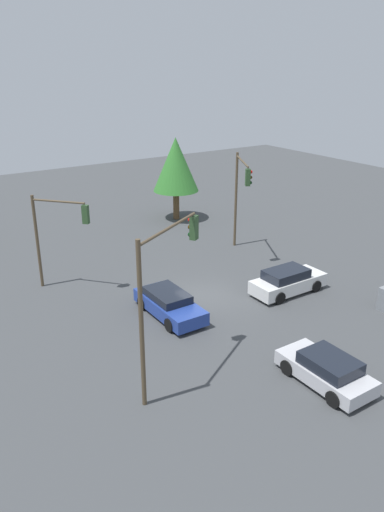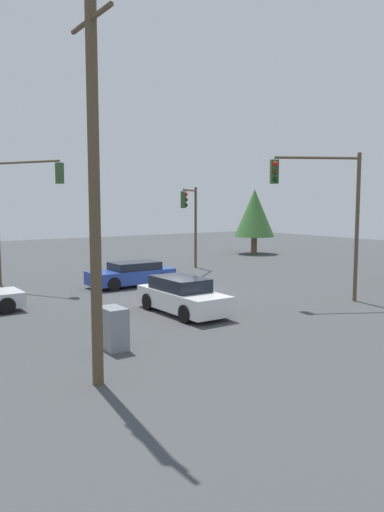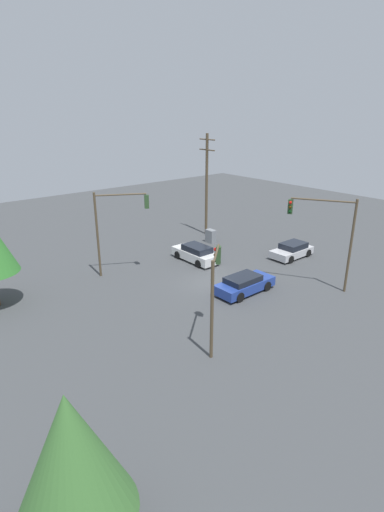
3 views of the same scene
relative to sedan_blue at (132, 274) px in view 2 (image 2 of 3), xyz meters
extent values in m
plane|color=#424447|center=(2.74, 0.74, -0.66)|extent=(80.00, 80.00, 0.00)
cube|color=#233D93|center=(0.00, -0.05, -0.11)|extent=(1.86, 4.67, 0.70)
cube|color=black|center=(0.00, 0.18, 0.45)|extent=(1.64, 2.57, 0.42)
cylinder|color=black|center=(0.88, -1.50, -0.30)|extent=(0.22, 0.72, 0.72)
cylinder|color=black|center=(-0.88, -1.50, -0.30)|extent=(0.22, 0.72, 0.72)
cylinder|color=black|center=(0.88, 1.40, -0.30)|extent=(0.22, 0.72, 0.72)
cylinder|color=black|center=(-0.88, 1.40, -0.30)|extent=(0.22, 0.72, 0.72)
cylinder|color=black|center=(3.23, -7.42, -0.32)|extent=(0.22, 0.69, 0.69)
cube|color=silver|center=(7.20, -1.42, -0.08)|extent=(4.59, 1.76, 0.76)
cube|color=black|center=(6.97, -1.42, 0.56)|extent=(2.52, 1.55, 0.52)
cylinder|color=black|center=(8.63, -0.59, -0.31)|extent=(0.70, 0.22, 0.70)
cylinder|color=black|center=(8.63, -2.26, -0.31)|extent=(0.70, 0.22, 0.70)
cylinder|color=black|center=(5.78, -0.59, -0.31)|extent=(0.70, 0.22, 0.70)
cylinder|color=black|center=(5.78, -2.26, -0.31)|extent=(0.70, 0.22, 0.70)
cylinder|color=brown|center=(-2.73, -4.68, 5.98)|extent=(3.86, 2.31, 0.12)
cube|color=#2D4C28|center=(-0.83, -3.58, 5.36)|extent=(0.43, 0.41, 1.05)
sphere|color=red|center=(-0.91, -3.43, 5.69)|extent=(0.22, 0.22, 0.22)
sphere|color=#392605|center=(-0.91, -3.43, 5.36)|extent=(0.22, 0.22, 0.22)
sphere|color=black|center=(-0.91, -3.43, 5.02)|extent=(0.22, 0.22, 0.22)
cylinder|color=brown|center=(-4.45, 7.36, 2.14)|extent=(0.18, 0.18, 5.59)
cylinder|color=brown|center=(-3.38, 6.15, 4.69)|extent=(2.22, 2.50, 0.12)
cube|color=#2D4C28|center=(-2.32, 4.94, 4.06)|extent=(0.43, 0.44, 1.05)
sphere|color=red|center=(-2.19, 5.05, 4.40)|extent=(0.22, 0.22, 0.22)
sphere|color=#392605|center=(-2.19, 5.05, 4.06)|extent=(0.22, 0.22, 0.22)
sphere|color=black|center=(-2.19, 5.05, 3.72)|extent=(0.22, 0.22, 0.22)
cylinder|color=brown|center=(9.54, 6.57, 2.73)|extent=(0.18, 0.18, 6.77)
cylinder|color=brown|center=(8.60, 4.86, 5.86)|extent=(1.98, 3.49, 0.12)
cube|color=#2D4C28|center=(7.67, 3.14, 5.24)|extent=(0.41, 0.43, 1.05)
sphere|color=red|center=(7.82, 3.06, 5.57)|extent=(0.22, 0.22, 0.22)
sphere|color=#392605|center=(7.82, 3.06, 5.24)|extent=(0.22, 0.22, 0.22)
sphere|color=black|center=(7.82, 3.06, 4.90)|extent=(0.22, 0.22, 0.22)
cylinder|color=brown|center=(12.67, -7.61, 4.53)|extent=(0.28, 0.28, 10.38)
cylinder|color=brown|center=(12.67, -7.61, 8.12)|extent=(2.20, 0.12, 0.12)
cube|color=gray|center=(10.17, -5.98, 0.00)|extent=(1.01, 0.64, 1.32)
cylinder|color=brown|center=(-9.29, 17.11, 0.11)|extent=(0.54, 0.54, 1.53)
cone|color=#3D7033|center=(-9.29, 17.11, 2.97)|extent=(3.56, 3.56, 4.18)
camera|label=1|loc=(-12.00, -20.28, 11.96)|focal=35.00mm
camera|label=2|loc=(23.99, -12.54, 3.87)|focal=35.00mm
camera|label=3|loc=(-17.86, 19.96, 11.97)|focal=28.00mm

